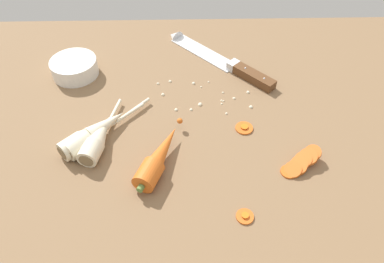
{
  "coord_description": "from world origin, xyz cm",
  "views": [
    {
      "loc": [
        -1.2,
        -52.93,
        55.07
      ],
      "look_at": [
        0.0,
        -2.0,
        1.5
      ],
      "focal_mm": 34.19,
      "sensor_mm": 36.0,
      "label": 1
    }
  ],
  "objects": [
    {
      "name": "mince_crumbs",
      "position": [
        2.86,
        9.9,
        0.39
      ],
      "size": [
        21.78,
        12.07,
        0.9
      ],
      "color": "beige",
      "rests_on": "ground_plane"
    },
    {
      "name": "carrot_slice_stray_near",
      "position": [
        10.98,
        -0.41,
        0.36
      ],
      "size": [
        3.69,
        3.69,
        0.7
      ],
      "color": "#D6601E",
      "rests_on": "ground_plane"
    },
    {
      "name": "parsnip_front",
      "position": [
        -18.58,
        -3.77,
        1.98
      ],
      "size": [
        6.56,
        18.53,
        4.0
      ],
      "color": "beige",
      "rests_on": "ground_plane"
    },
    {
      "name": "chefs_knife",
      "position": [
        6.65,
        24.74,
        0.65
      ],
      "size": [
        26.54,
        27.3,
        4.18
      ],
      "color": "silver",
      "rests_on": "ground_plane"
    },
    {
      "name": "parsnip_mid_left",
      "position": [
        -19.11,
        -2.28,
        1.98
      ],
      "size": [
        16.2,
        17.74,
        4.0
      ],
      "color": "beige",
      "rests_on": "ground_plane"
    },
    {
      "name": "carrot_slice_stack",
      "position": [
        20.36,
        -10.23,
        1.09
      ],
      "size": [
        8.29,
        6.39,
        3.71
      ],
      "color": "#D6601E",
      "rests_on": "ground_plane"
    },
    {
      "name": "prep_bowl",
      "position": [
        -27.83,
        19.5,
        2.15
      ],
      "size": [
        11.0,
        11.0,
        4.0
      ],
      "color": "white",
      "rests_on": "ground_plane"
    },
    {
      "name": "carrot_slice_stray_mid",
      "position": [
        8.55,
        -20.88,
        0.36
      ],
      "size": [
        3.06,
        3.06,
        0.7
      ],
      "color": "#D6601E",
      "rests_on": "ground_plane"
    },
    {
      "name": "whole_carrot",
      "position": [
        -6.46,
        -9.14,
        2.1
      ],
      "size": [
        9.57,
        17.86,
        4.2
      ],
      "color": "#D6601E",
      "rests_on": "ground_plane"
    },
    {
      "name": "parsnip_mid_right",
      "position": [
        -20.24,
        -2.91,
        1.98
      ],
      "size": [
        15.94,
        16.1,
        4.0
      ],
      "color": "beige",
      "rests_on": "ground_plane"
    },
    {
      "name": "ground_plane",
      "position": [
        0.0,
        0.0,
        -2.0
      ],
      "size": [
        120.0,
        90.0,
        4.0
      ],
      "primitive_type": "cube",
      "color": "brown"
    }
  ]
}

